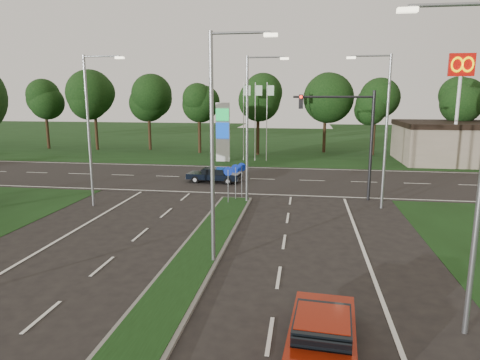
# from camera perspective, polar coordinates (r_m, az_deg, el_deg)

# --- Properties ---
(ground) EXTENTS (160.00, 160.00, 0.00)m
(ground) POSITION_cam_1_polar(r_m,az_deg,el_deg) (12.76, -13.40, -20.65)
(ground) COLOR black
(ground) RESTS_ON ground
(verge_far) EXTENTS (160.00, 50.00, 0.02)m
(verge_far) POSITION_cam_1_polar(r_m,az_deg,el_deg) (65.47, 4.84, 5.27)
(verge_far) COLOR black
(verge_far) RESTS_ON ground
(cross_road) EXTENTS (160.00, 12.00, 0.02)m
(cross_road) POSITION_cam_1_polar(r_m,az_deg,el_deg) (34.90, 1.38, 0.15)
(cross_road) COLOR black
(cross_road) RESTS_ON ground
(median_kerb) EXTENTS (2.00, 26.00, 0.12)m
(median_kerb) POSITION_cam_1_polar(r_m,az_deg,el_deg) (16.06, -7.96, -13.23)
(median_kerb) COLOR slate
(median_kerb) RESTS_ON ground
(streetlight_median_near) EXTENTS (2.53, 0.22, 9.00)m
(streetlight_median_near) POSITION_cam_1_polar(r_m,az_deg,el_deg) (16.40, -3.07, 5.60)
(streetlight_median_near) COLOR gray
(streetlight_median_near) RESTS_ON ground
(streetlight_median_far) EXTENTS (2.53, 0.22, 9.00)m
(streetlight_median_far) POSITION_cam_1_polar(r_m,az_deg,el_deg) (26.25, 1.38, 7.69)
(streetlight_median_far) COLOR gray
(streetlight_median_far) RESTS_ON ground
(streetlight_left_far) EXTENTS (2.53, 0.22, 9.00)m
(streetlight_left_far) POSITION_cam_1_polar(r_m,az_deg,el_deg) (27.15, -19.22, 7.20)
(streetlight_left_far) COLOR gray
(streetlight_left_far) RESTS_ON ground
(streetlight_right_far) EXTENTS (2.53, 0.22, 9.00)m
(streetlight_right_far) POSITION_cam_1_polar(r_m,az_deg,el_deg) (26.42, 18.55, 7.15)
(streetlight_right_far) COLOR gray
(streetlight_right_far) RESTS_ON ground
(streetlight_right_near) EXTENTS (2.53, 0.22, 9.00)m
(streetlight_right_near) POSITION_cam_1_polar(r_m,az_deg,el_deg) (12.90, 28.94, 2.71)
(streetlight_right_near) COLOR gray
(streetlight_right_near) RESTS_ON ground
(traffic_signal) EXTENTS (5.10, 0.42, 7.00)m
(traffic_signal) POSITION_cam_1_polar(r_m,az_deg,el_deg) (28.20, 14.57, 6.71)
(traffic_signal) COLOR black
(traffic_signal) RESTS_ON ground
(median_signs) EXTENTS (1.16, 1.76, 2.38)m
(median_signs) POSITION_cam_1_polar(r_m,az_deg,el_deg) (27.19, -0.63, 0.67)
(median_signs) COLOR gray
(median_signs) RESTS_ON ground
(gas_pylon) EXTENTS (5.80, 1.26, 8.00)m
(gas_pylon) POSITION_cam_1_polar(r_m,az_deg,el_deg) (43.93, -2.02, 6.62)
(gas_pylon) COLOR silver
(gas_pylon) RESTS_ON ground
(mcdonalds_sign) EXTENTS (2.20, 0.47, 10.40)m
(mcdonalds_sign) POSITION_cam_1_polar(r_m,az_deg,el_deg) (44.15, 27.30, 11.66)
(mcdonalds_sign) COLOR silver
(mcdonalds_sign) RESTS_ON ground
(treeline_far) EXTENTS (6.00, 6.00, 9.90)m
(treeline_far) POSITION_cam_1_polar(r_m,az_deg,el_deg) (50.10, 3.90, 11.32)
(treeline_far) COLOR black
(treeline_far) RESTS_ON ground
(red_sedan) EXTENTS (2.01, 4.26, 1.14)m
(red_sedan) POSITION_cam_1_polar(r_m,az_deg,el_deg) (11.93, 10.89, -19.54)
(red_sedan) COLOR maroon
(red_sedan) RESTS_ON ground
(navy_sedan) EXTENTS (4.21, 1.97, 1.13)m
(navy_sedan) POSITION_cam_1_polar(r_m,az_deg,el_deg) (33.49, -3.43, 0.71)
(navy_sedan) COLOR black
(navy_sedan) RESTS_ON ground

